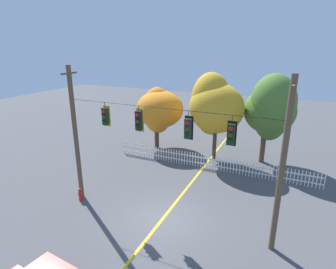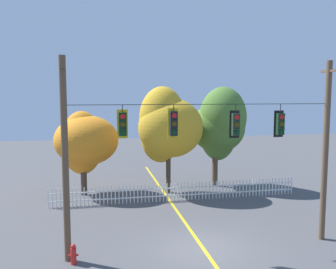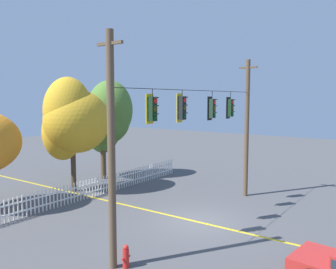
% 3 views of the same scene
% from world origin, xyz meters
% --- Properties ---
extents(ground, '(80.00, 80.00, 0.00)m').
position_xyz_m(ground, '(0.00, 0.00, 0.00)').
color(ground, '#4C4C4F').
extents(lane_centerline_stripe, '(0.16, 36.00, 0.01)m').
position_xyz_m(lane_centerline_stripe, '(0.00, 0.00, 0.00)').
color(lane_centerline_stripe, gold).
rests_on(lane_centerline_stripe, ground).
extents(signal_support_span, '(11.39, 1.10, 7.99)m').
position_xyz_m(signal_support_span, '(0.00, 0.00, 4.08)').
color(signal_support_span, brown).
rests_on(signal_support_span, ground).
extents(traffic_signal_eastbound_side, '(0.43, 0.38, 1.33)m').
position_xyz_m(traffic_signal_eastbound_side, '(-3.35, 0.01, 5.38)').
color(traffic_signal_eastbound_side, black).
extents(traffic_signal_northbound_primary, '(0.43, 0.38, 1.38)m').
position_xyz_m(traffic_signal_northbound_primary, '(-1.31, 0.01, 5.37)').
color(traffic_signal_northbound_primary, black).
extents(traffic_signal_southbound_primary, '(0.43, 0.38, 1.42)m').
position_xyz_m(traffic_signal_southbound_primary, '(1.33, 0.01, 5.29)').
color(traffic_signal_southbound_primary, black).
extents(traffic_signal_northbound_secondary, '(0.43, 0.38, 1.43)m').
position_xyz_m(traffic_signal_northbound_secondary, '(3.34, 0.01, 5.28)').
color(traffic_signal_northbound_secondary, black).
extents(white_picket_fence, '(15.39, 0.06, 1.11)m').
position_xyz_m(white_picket_fence, '(0.50, 7.17, 0.56)').
color(white_picket_fence, white).
rests_on(white_picket_fence, ground).
extents(autumn_maple_mid, '(4.23, 3.61, 7.05)m').
position_xyz_m(autumn_maple_mid, '(0.12, 8.93, 4.44)').
color(autumn_maple_mid, '#473828').
rests_on(autumn_maple_mid, ground).
extents(autumn_oak_far_east, '(3.86, 3.84, 7.07)m').
position_xyz_m(autumn_oak_far_east, '(4.22, 10.23, 4.41)').
color(autumn_oak_far_east, brown).
rests_on(autumn_oak_far_east, ground).
extents(fire_hydrant, '(0.38, 0.22, 0.81)m').
position_xyz_m(fire_hydrant, '(-5.33, -0.38, 0.40)').
color(fire_hydrant, red).
rests_on(fire_hydrant, ground).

